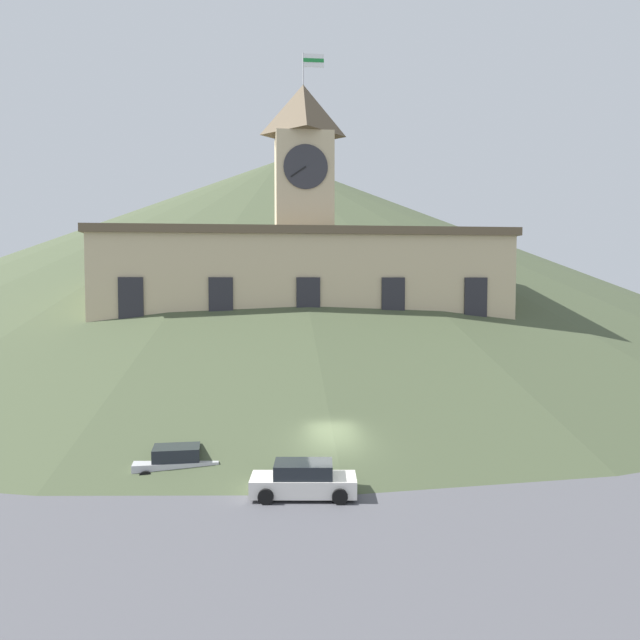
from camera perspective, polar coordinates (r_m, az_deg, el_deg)
ground_plane at (r=31.39m, az=1.31°, el=-13.53°), size 160.00×160.00×0.00m
civic_building at (r=49.04m, az=-1.51°, el=1.35°), size 31.62×9.14×26.87m
banner_fence at (r=41.68m, az=-0.62°, el=-7.35°), size 27.65×0.12×2.77m
hillside_backdrop at (r=94.08m, az=-3.68°, el=6.13°), size 135.59×135.59×27.49m
street_lamp_center at (r=42.29m, az=-14.40°, el=-4.55°), size 1.26×0.36×4.61m
street_lamp_right at (r=41.96m, az=-1.77°, el=-4.73°), size 1.26×0.36×4.37m
street_lamp_left at (r=44.62m, az=14.38°, el=-4.40°), size 1.26×0.36×4.30m
car_black_suv at (r=36.92m, az=9.91°, el=-9.68°), size 4.95×2.47×1.80m
car_white_taxi at (r=27.51m, az=-1.53°, el=-14.48°), size 4.66×2.50×1.50m
car_silver_hatch at (r=30.72m, az=-12.97°, el=-12.66°), size 3.99×2.19×1.50m
car_red_sedan at (r=38.02m, az=-15.93°, el=-9.62°), size 4.58×2.54×1.45m
pedestrian at (r=40.76m, az=14.21°, el=-8.32°), size 0.49×0.49×1.74m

